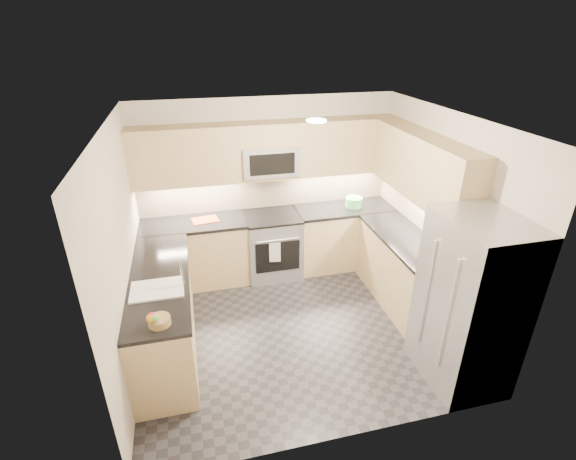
# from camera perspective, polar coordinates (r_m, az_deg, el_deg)

# --- Properties ---
(floor) EXTENTS (3.60, 3.20, 0.00)m
(floor) POSITION_cam_1_polar(r_m,az_deg,el_deg) (5.27, 0.93, -12.96)
(floor) COLOR black
(floor) RESTS_ON ground
(ceiling) EXTENTS (3.60, 3.20, 0.02)m
(ceiling) POSITION_cam_1_polar(r_m,az_deg,el_deg) (4.17, 1.19, 14.74)
(ceiling) COLOR beige
(ceiling) RESTS_ON wall_back
(wall_back) EXTENTS (3.60, 0.02, 2.50)m
(wall_back) POSITION_cam_1_polar(r_m,az_deg,el_deg) (6.02, -2.86, 5.98)
(wall_back) COLOR #BEB5A5
(wall_back) RESTS_ON floor
(wall_front) EXTENTS (3.60, 0.02, 2.50)m
(wall_front) POSITION_cam_1_polar(r_m,az_deg,el_deg) (3.31, 8.31, -13.06)
(wall_front) COLOR #BEB5A5
(wall_front) RESTS_ON floor
(wall_left) EXTENTS (0.02, 3.20, 2.50)m
(wall_left) POSITION_cam_1_polar(r_m,az_deg,el_deg) (4.52, -21.63, -3.18)
(wall_left) COLOR #BEB5A5
(wall_left) RESTS_ON floor
(wall_right) EXTENTS (0.02, 3.20, 2.50)m
(wall_right) POSITION_cam_1_polar(r_m,az_deg,el_deg) (5.30, 20.23, 1.40)
(wall_right) COLOR #BEB5A5
(wall_right) RESTS_ON floor
(base_cab_back_left) EXTENTS (1.42, 0.60, 0.90)m
(base_cab_back_left) POSITION_cam_1_polar(r_m,az_deg,el_deg) (5.98, -12.42, -3.21)
(base_cab_back_left) COLOR tan
(base_cab_back_left) RESTS_ON floor
(base_cab_back_right) EXTENTS (1.42, 0.60, 0.90)m
(base_cab_back_right) POSITION_cam_1_polar(r_m,az_deg,el_deg) (6.36, 7.51, -0.94)
(base_cab_back_right) COLOR tan
(base_cab_back_right) RESTS_ON floor
(base_cab_right) EXTENTS (0.60, 1.70, 0.90)m
(base_cab_right) POSITION_cam_1_polar(r_m,az_deg,el_deg) (5.62, 15.60, -5.67)
(base_cab_right) COLOR tan
(base_cab_right) RESTS_ON floor
(base_cab_peninsula) EXTENTS (0.60, 2.00, 0.90)m
(base_cab_peninsula) POSITION_cam_1_polar(r_m,az_deg,el_deg) (4.91, -16.57, -11.01)
(base_cab_peninsula) COLOR tan
(base_cab_peninsula) RESTS_ON floor
(countertop_back_left) EXTENTS (1.42, 0.63, 0.04)m
(countertop_back_left) POSITION_cam_1_polar(r_m,az_deg,el_deg) (5.77, -12.87, 0.86)
(countertop_back_left) COLOR black
(countertop_back_left) RESTS_ON base_cab_back_left
(countertop_back_right) EXTENTS (1.42, 0.63, 0.04)m
(countertop_back_right) POSITION_cam_1_polar(r_m,az_deg,el_deg) (6.16, 7.77, 2.95)
(countertop_back_right) COLOR black
(countertop_back_right) RESTS_ON base_cab_back_right
(countertop_right) EXTENTS (0.63, 1.70, 0.04)m
(countertop_right) POSITION_cam_1_polar(r_m,az_deg,el_deg) (5.40, 16.19, -1.42)
(countertop_right) COLOR black
(countertop_right) RESTS_ON base_cab_right
(countertop_peninsula) EXTENTS (0.63, 2.00, 0.04)m
(countertop_peninsula) POSITION_cam_1_polar(r_m,az_deg,el_deg) (4.64, -17.30, -6.37)
(countertop_peninsula) COLOR black
(countertop_peninsula) RESTS_ON base_cab_peninsula
(upper_cab_back) EXTENTS (3.60, 0.35, 0.75)m
(upper_cab_back) POSITION_cam_1_polar(r_m,az_deg,el_deg) (5.68, -2.64, 10.84)
(upper_cab_back) COLOR tan
(upper_cab_back) RESTS_ON wall_back
(upper_cab_right) EXTENTS (0.35, 1.95, 0.75)m
(upper_cab_right) POSITION_cam_1_polar(r_m,az_deg,el_deg) (5.22, 17.98, 8.20)
(upper_cab_right) COLOR tan
(upper_cab_right) RESTS_ON wall_right
(backsplash_back) EXTENTS (3.60, 0.01, 0.51)m
(backsplash_back) POSITION_cam_1_polar(r_m,az_deg,el_deg) (6.03, -2.84, 5.47)
(backsplash_back) COLOR #C5AE8E
(backsplash_back) RESTS_ON wall_back
(backsplash_right) EXTENTS (0.01, 2.30, 0.51)m
(backsplash_right) POSITION_cam_1_polar(r_m,az_deg,el_deg) (5.66, 17.71, 2.77)
(backsplash_right) COLOR #C5AE8E
(backsplash_right) RESTS_ON wall_right
(gas_range) EXTENTS (0.76, 0.65, 0.91)m
(gas_range) POSITION_cam_1_polar(r_m,az_deg,el_deg) (6.05, -2.09, -2.14)
(gas_range) COLOR #999BA0
(gas_range) RESTS_ON floor
(range_cooktop) EXTENTS (0.76, 0.65, 0.03)m
(range_cooktop) POSITION_cam_1_polar(r_m,az_deg,el_deg) (5.85, -2.17, 1.83)
(range_cooktop) COLOR black
(range_cooktop) RESTS_ON gas_range
(oven_door_glass) EXTENTS (0.62, 0.02, 0.45)m
(oven_door_glass) POSITION_cam_1_polar(r_m,az_deg,el_deg) (5.77, -1.41, -3.70)
(oven_door_glass) COLOR black
(oven_door_glass) RESTS_ON gas_range
(oven_handle) EXTENTS (0.60, 0.02, 0.02)m
(oven_handle) POSITION_cam_1_polar(r_m,az_deg,el_deg) (5.63, -1.40, -1.41)
(oven_handle) COLOR #B2B5BA
(oven_handle) RESTS_ON gas_range
(microwave) EXTENTS (0.76, 0.40, 0.40)m
(microwave) POSITION_cam_1_polar(r_m,az_deg,el_deg) (5.69, -2.56, 9.56)
(microwave) COLOR #AAAEB2
(microwave) RESTS_ON upper_cab_back
(microwave_door) EXTENTS (0.60, 0.01, 0.28)m
(microwave_door) POSITION_cam_1_polar(r_m,az_deg,el_deg) (5.50, -2.13, 8.96)
(microwave_door) COLOR black
(microwave_door) RESTS_ON microwave
(refrigerator) EXTENTS (0.70, 0.90, 1.80)m
(refrigerator) POSITION_cam_1_polar(r_m,az_deg,el_deg) (4.47, 23.58, -9.20)
(refrigerator) COLOR #A0A2A8
(refrigerator) RESTS_ON floor
(fridge_handle_left) EXTENTS (0.02, 0.02, 1.20)m
(fridge_handle_left) POSITION_cam_1_polar(r_m,az_deg,el_deg) (4.13, 20.94, -10.98)
(fridge_handle_left) COLOR #B2B5BA
(fridge_handle_left) RESTS_ON refrigerator
(fridge_handle_right) EXTENTS (0.02, 0.02, 1.20)m
(fridge_handle_right) POSITION_cam_1_polar(r_m,az_deg,el_deg) (4.37, 18.39, -8.32)
(fridge_handle_right) COLOR #B2B5BA
(fridge_handle_right) RESTS_ON refrigerator
(sink_basin) EXTENTS (0.52, 0.38, 0.16)m
(sink_basin) POSITION_cam_1_polar(r_m,az_deg,el_deg) (4.46, -17.33, -8.50)
(sink_basin) COLOR white
(sink_basin) RESTS_ON base_cab_peninsula
(faucet) EXTENTS (0.03, 0.03, 0.28)m
(faucet) POSITION_cam_1_polar(r_m,az_deg,el_deg) (4.33, -14.26, -5.99)
(faucet) COLOR silver
(faucet) RESTS_ON countertop_peninsula
(utensil_bowl) EXTENTS (0.32, 0.32, 0.14)m
(utensil_bowl) POSITION_cam_1_polar(r_m,az_deg,el_deg) (6.17, 8.99, 3.80)
(utensil_bowl) COLOR #48AA50
(utensil_bowl) RESTS_ON countertop_back_right
(cutting_board) EXTENTS (0.37, 0.29, 0.01)m
(cutting_board) POSITION_cam_1_polar(r_m,az_deg,el_deg) (5.79, -11.26, 1.37)
(cutting_board) COLOR red
(cutting_board) RESTS_ON countertop_back_left
(fruit_basket) EXTENTS (0.22, 0.22, 0.07)m
(fruit_basket) POSITION_cam_1_polar(r_m,az_deg,el_deg) (3.94, -17.18, -11.81)
(fruit_basket) COLOR #A1824B
(fruit_basket) RESTS_ON countertop_peninsula
(fruit_apple) EXTENTS (0.08, 0.08, 0.08)m
(fruit_apple) POSITION_cam_1_polar(r_m,az_deg,el_deg) (3.88, -18.14, -11.20)
(fruit_apple) COLOR red
(fruit_apple) RESTS_ON fruit_basket
(fruit_pear) EXTENTS (0.07, 0.07, 0.07)m
(fruit_pear) POSITION_cam_1_polar(r_m,az_deg,el_deg) (3.85, -17.67, -11.43)
(fruit_pear) COLOR #64B64E
(fruit_pear) RESTS_ON fruit_basket
(dish_towel_check) EXTENTS (0.15, 0.04, 0.29)m
(dish_towel_check) POSITION_cam_1_polar(r_m,az_deg,el_deg) (5.68, -1.80, -3.07)
(dish_towel_check) COLOR white
(dish_towel_check) RESTS_ON oven_handle
(fruit_orange) EXTENTS (0.07, 0.07, 0.07)m
(fruit_orange) POSITION_cam_1_polar(r_m,az_deg,el_deg) (3.87, -18.29, -11.41)
(fruit_orange) COLOR orange
(fruit_orange) RESTS_ON fruit_basket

